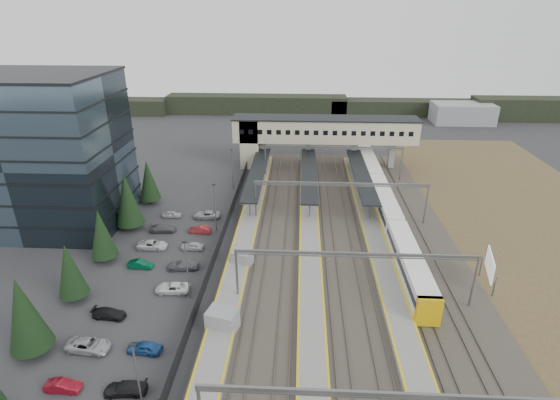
# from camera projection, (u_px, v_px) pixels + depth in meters

# --- Properties ---
(ground) EXTENTS (220.00, 220.00, 0.00)m
(ground) POSITION_uv_depth(u_px,v_px,m) (260.00, 265.00, 61.15)
(ground) COLOR #2B2B2D
(ground) RESTS_ON ground
(office_building) EXTENTS (24.30, 18.30, 24.30)m
(office_building) POSITION_uv_depth(u_px,v_px,m) (39.00, 152.00, 68.84)
(office_building) COLOR #3C4F5E
(office_building) RESTS_ON ground
(conifer_row) EXTENTS (4.42, 49.82, 9.50)m
(conifer_row) POSITION_uv_depth(u_px,v_px,m) (88.00, 245.00, 56.69)
(conifer_row) COLOR black
(conifer_row) RESTS_ON ground
(car_park) EXTENTS (10.72, 44.72, 1.29)m
(car_park) POSITION_uv_depth(u_px,v_px,m) (151.00, 287.00, 55.39)
(car_park) COLOR #A9A9AD
(car_park) RESTS_ON ground
(lampposts) EXTENTS (0.50, 53.25, 8.07)m
(lampposts) POSITION_uv_depth(u_px,v_px,m) (203.00, 232.00, 60.91)
(lampposts) COLOR slate
(lampposts) RESTS_ON ground
(fence) EXTENTS (0.08, 90.00, 2.00)m
(fence) POSITION_uv_depth(u_px,v_px,m) (220.00, 240.00, 65.61)
(fence) COLOR #26282B
(fence) RESTS_ON ground
(relay_cabin_near) EXTENTS (3.77, 3.15, 2.71)m
(relay_cabin_near) POSITION_uv_depth(u_px,v_px,m) (223.00, 321.00, 48.25)
(relay_cabin_near) COLOR gray
(relay_cabin_near) RESTS_ON ground
(relay_cabin_far) EXTENTS (3.06, 2.78, 2.34)m
(relay_cabin_far) POSITION_uv_depth(u_px,v_px,m) (242.00, 259.00, 60.54)
(relay_cabin_far) COLOR gray
(relay_cabin_far) RESTS_ON ground
(rail_corridor) EXTENTS (34.00, 90.00, 0.92)m
(rail_corridor) POSITION_uv_depth(u_px,v_px,m) (325.00, 247.00, 65.16)
(rail_corridor) COLOR #3D372F
(rail_corridor) RESTS_ON ground
(canopies) EXTENTS (23.10, 30.00, 3.28)m
(canopies) POSITION_uv_depth(u_px,v_px,m) (309.00, 173.00, 83.88)
(canopies) COLOR black
(canopies) RESTS_ON ground
(footbridge) EXTENTS (40.40, 6.40, 11.20)m
(footbridge) POSITION_uv_depth(u_px,v_px,m) (312.00, 132.00, 95.91)
(footbridge) COLOR beige
(footbridge) RESTS_ON ground
(gantries) EXTENTS (28.40, 62.28, 7.17)m
(gantries) POSITION_uv_depth(u_px,v_px,m) (347.00, 219.00, 60.90)
(gantries) COLOR slate
(gantries) RESTS_ON ground
(train) EXTENTS (2.83, 59.07, 3.56)m
(train) POSITION_uv_depth(u_px,v_px,m) (385.00, 204.00, 75.07)
(train) COLOR white
(train) RESTS_ON ground
(billboard) EXTENTS (1.44, 5.38, 4.58)m
(billboard) POSITION_uv_depth(u_px,v_px,m) (490.00, 266.00, 55.43)
(billboard) COLOR slate
(billboard) RESTS_ON ground
(treeline_far) EXTENTS (170.00, 19.00, 7.00)m
(treeline_far) POSITION_uv_depth(u_px,v_px,m) (358.00, 107.00, 143.08)
(treeline_far) COLOR black
(treeline_far) RESTS_ON ground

